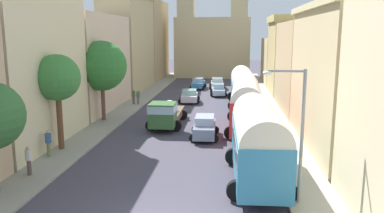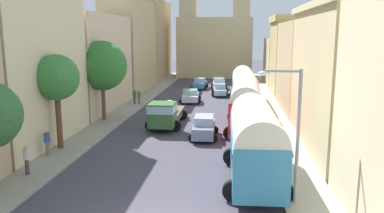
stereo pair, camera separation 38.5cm
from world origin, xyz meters
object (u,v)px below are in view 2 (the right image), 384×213
Objects in this scene: pedestrian_2 at (27,159)px; pedestrian_3 at (47,142)px; parked_bus_0 at (255,139)px; car_3 at (220,90)px; pedestrian_1 at (134,96)px; streetlamp_near at (292,125)px; car_0 at (190,96)px; pedestrian_0 at (139,96)px; car_1 at (200,83)px; car_4 at (219,83)px; car_2 at (204,127)px; cargo_truck_0 at (166,113)px; parked_bus_1 at (246,102)px; parked_bus_2 at (244,85)px.

pedestrian_2 is 3.37m from pedestrian_3.
parked_bus_0 is 29.10m from car_3.
pedestrian_1 is 0.29× the size of streetlamp_near.
car_0 is 2.24× the size of pedestrian_0.
car_4 reaches higher than car_1.
pedestrian_1 is at bearing -157.62° from car_0.
pedestrian_1 reaches higher than car_2.
car_1 is (0.75, 23.59, -0.46)m from cargo_truck_0.
pedestrian_3 is (-0.49, 3.34, 0.02)m from pedestrian_2.
parked_bus_0 is 1.97× the size of car_1.
parked_bus_1 reaches higher than pedestrian_3.
car_0 is 6.20m from car_3.
pedestrian_0 is (-11.48, 21.16, -1.32)m from parked_bus_0.
streetlamp_near is (4.77, -38.10, 3.00)m from car_4.
streetlamp_near is at bearing -61.62° from pedestrian_0.
parked_bus_2 reaches higher than car_0.
parked_bus_0 reaches higher than car_3.
cargo_truck_0 is 1.89× the size of car_0.
pedestrian_2 is (-12.29, -0.69, -1.28)m from parked_bus_0.
car_2 is 2.26× the size of pedestrian_3.
pedestrian_2 is at bearing -90.79° from pedestrian_1.
car_2 is 2.36× the size of pedestrian_0.
parked_bus_1 reaches higher than pedestrian_2.
parked_bus_0 is at bearing -89.03° from parked_bus_1.
car_2 is at bearing -90.01° from car_4.
pedestrian_0 reaches higher than car_2.
pedestrian_0 is (-8.53, -7.75, 0.22)m from car_3.
car_1 is 26.71m from car_2.
pedestrian_0 is at bearing 2.52° from pedestrian_1.
cargo_truck_0 is 4.06× the size of pedestrian_3.
car_4 reaches higher than car_0.
car_4 is 34.04m from pedestrian_3.
car_2 is at bearing -55.75° from pedestrian_1.
car_3 is 6.45m from car_4.
car_3 is (-2.87, 6.54, -1.44)m from parked_bus_2.
pedestrian_1 is (-5.21, 9.73, -0.18)m from cargo_truck_0.
car_2 is 0.99× the size of car_3.
cargo_truck_0 is 1.66× the size of car_4.
cargo_truck_0 is (-6.78, 11.41, -1.07)m from parked_bus_0.
car_3 is (0.39, 20.48, -0.08)m from car_2.
streetlamp_near reaches higher than parked_bus_2.
parked_bus_0 is 12.38m from pedestrian_2.
pedestrian_3 is at bearing 98.40° from pedestrian_2.
pedestrian_2 reaches higher than car_2.
car_3 is at bearing 88.91° from car_2.
car_3 is 28.05m from pedestrian_3.
car_3 is 2.29× the size of pedestrian_3.
parked_bus_1 is at bearing -41.58° from pedestrian_0.
car_4 is (3.45, 23.94, -0.46)m from cargo_truck_0.
car_2 is (-3.26, -13.94, -1.36)m from parked_bus_2.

